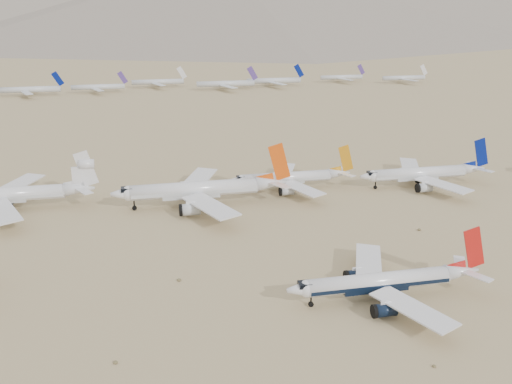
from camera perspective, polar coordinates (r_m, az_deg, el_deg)
The scene contains 8 objects.
ground at distance 126.61m, azimuth 6.94°, elevation -10.42°, with size 7000.00×7000.00×0.00m, color #907A53.
main_airliner at distance 126.60m, azimuth 12.95°, elevation -8.68°, with size 42.62×41.63×15.04m.
row2_navy_widebody at distance 206.02m, azimuth 16.46°, elevation 1.81°, with size 45.24×44.24×16.10m.
row2_gold_tail at distance 194.44m, azimuth 3.58°, elevation 1.45°, with size 41.13×40.23×14.64m.
row2_orange_tail at distance 178.65m, azimuth -5.44°, elevation 0.26°, with size 53.22×52.07×18.99m.
row2_white_trijet at distance 189.46m, azimuth -23.32°, elevation -0.20°, with size 50.08×48.94×17.75m.
distant_storage_row at distance 425.18m, azimuth -12.61°, elevation 10.40°, with size 474.01×61.58×14.44m.
desert_scrub at distance 104.02m, azimuth 10.77°, elevation -17.53°, with size 261.14×121.67×0.63m.
Camera 1 is at (-37.76, -104.40, 60.88)m, focal length 40.00 mm.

